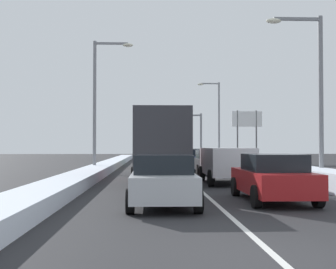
% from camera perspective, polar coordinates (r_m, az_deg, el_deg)
% --- Properties ---
extents(ground_plane, '(138.45, 138.45, 0.00)m').
position_cam_1_polar(ground_plane, '(28.36, 1.78, -5.05)').
color(ground_plane, '#28282B').
extents(lane_stripe_between_right_lane_and_center_lane, '(0.14, 58.58, 0.01)m').
position_cam_1_polar(lane_stripe_between_right_lane_and_center_lane, '(33.67, 1.14, -4.48)').
color(lane_stripe_between_right_lane_and_center_lane, silver).
rests_on(lane_stripe_between_right_lane_and_center_lane, ground).
extents(snow_bank_right_shoulder, '(1.55, 58.58, 0.76)m').
position_cam_1_polar(snow_bank_right_shoulder, '(34.37, 10.01, -3.77)').
color(snow_bank_right_shoulder, silver).
rests_on(snow_bank_right_shoulder, ground).
extents(snow_bank_left_shoulder, '(1.53, 58.58, 0.50)m').
position_cam_1_polar(snow_bank_left_shoulder, '(33.76, -7.90, -4.04)').
color(snow_bank_left_shoulder, silver).
rests_on(snow_bank_left_shoulder, ground).
extents(sedan_red_right_lane_nearest, '(2.00, 4.50, 1.51)m').
position_cam_1_polar(sedan_red_right_lane_nearest, '(14.57, 13.30, -5.40)').
color(sedan_red_right_lane_nearest, maroon).
rests_on(sedan_red_right_lane_nearest, ground).
extents(suv_white_right_lane_second, '(2.16, 4.90, 1.67)m').
position_cam_1_polar(suv_white_right_lane_second, '(21.20, 7.49, -3.50)').
color(suv_white_right_lane_second, silver).
rests_on(suv_white_right_lane_second, ground).
extents(sedan_charcoal_right_lane_third, '(2.00, 4.50, 1.51)m').
position_cam_1_polar(sedan_charcoal_right_lane_third, '(28.06, 5.42, -3.52)').
color(sedan_charcoal_right_lane_third, '#38383D').
rests_on(sedan_charcoal_right_lane_third, ground).
extents(sedan_navy_right_lane_fourth, '(2.00, 4.50, 1.51)m').
position_cam_1_polar(sedan_navy_right_lane_fourth, '(34.41, 4.04, -3.15)').
color(sedan_navy_right_lane_fourth, navy).
rests_on(sedan_navy_right_lane_fourth, ground).
extents(sedan_gray_right_lane_fifth, '(2.00, 4.50, 1.51)m').
position_cam_1_polar(sedan_gray_right_lane_fifth, '(41.26, 3.17, -2.87)').
color(sedan_gray_right_lane_fifth, slate).
rests_on(sedan_gray_right_lane_fifth, ground).
extents(sedan_silver_center_lane_nearest, '(2.00, 4.50, 1.51)m').
position_cam_1_polar(sedan_silver_center_lane_nearest, '(13.14, -0.68, -5.87)').
color(sedan_silver_center_lane_nearest, '#B7BABF').
rests_on(sedan_silver_center_lane_nearest, ground).
extents(box_truck_center_lane_second, '(2.53, 7.20, 3.36)m').
position_cam_1_polar(box_truck_center_lane_second, '(20.65, -0.94, -1.11)').
color(box_truck_center_lane_second, maroon).
rests_on(box_truck_center_lane_second, ground).
extents(sedan_black_center_lane_third, '(2.00, 4.50, 1.51)m').
position_cam_1_polar(sedan_black_center_lane_third, '(28.13, -2.07, -3.52)').
color(sedan_black_center_lane_third, black).
rests_on(sedan_black_center_lane_third, ground).
extents(suv_tan_center_lane_fourth, '(2.16, 4.90, 1.67)m').
position_cam_1_polar(suv_tan_center_lane_fourth, '(35.34, -2.00, -2.70)').
color(suv_tan_center_lane_fourth, '#937F60').
rests_on(suv_tan_center_lane_fourth, ground).
extents(sedan_green_center_lane_fifth, '(2.00, 4.50, 1.51)m').
position_cam_1_polar(sedan_green_center_lane_fifth, '(41.49, -1.88, -2.86)').
color(sedan_green_center_lane_fifth, '#1E5633').
rests_on(sedan_green_center_lane_fifth, ground).
extents(traffic_light_gantry, '(7.54, 0.47, 6.20)m').
position_cam_1_polar(traffic_light_gantry, '(60.41, 2.07, 1.11)').
color(traffic_light_gantry, slate).
rests_on(traffic_light_gantry, ground).
extents(street_lamp_right_near, '(2.66, 0.36, 7.84)m').
position_cam_1_polar(street_lamp_right_near, '(21.81, 18.13, 6.36)').
color(street_lamp_right_near, gray).
rests_on(street_lamp_right_near, ground).
extents(street_lamp_right_mid, '(2.66, 0.36, 9.33)m').
position_cam_1_polar(street_lamp_right_mid, '(52.91, 6.22, 2.57)').
color(street_lamp_right_mid, gray).
rests_on(street_lamp_right_mid, ground).
extents(street_lamp_left_mid, '(2.66, 0.36, 8.75)m').
position_cam_1_polar(street_lamp_left_mid, '(29.86, -8.76, 5.13)').
color(street_lamp_left_mid, gray).
rests_on(street_lamp_left_mid, ground).
extents(roadside_sign_right, '(3.20, 0.16, 5.50)m').
position_cam_1_polar(roadside_sign_right, '(47.33, 10.10, 1.27)').
color(roadside_sign_right, '#59595B').
rests_on(roadside_sign_right, ground).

